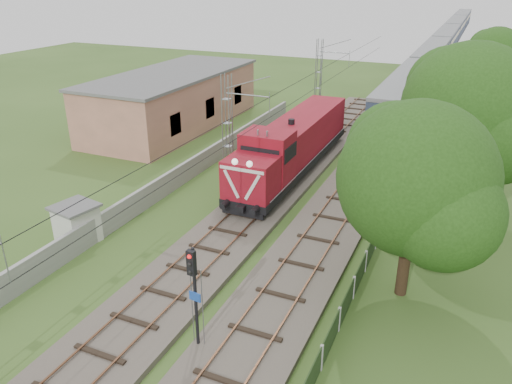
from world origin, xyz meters
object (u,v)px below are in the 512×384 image
at_px(locomotive, 293,144).
at_px(signal_post, 194,283).
at_px(coach_rake, 446,39).
at_px(relay_hut, 77,224).

xyz_separation_m(locomotive, signal_post, (3.16, -19.58, 0.91)).
height_order(coach_rake, signal_post, signal_post).
bearing_deg(signal_post, coach_rake, 88.80).
relative_size(coach_rake, signal_post, 25.58).
distance_m(locomotive, relay_hut, 16.40).
height_order(locomotive, coach_rake, locomotive).
relative_size(coach_rake, relay_hut, 47.20).
distance_m(coach_rake, relay_hut, 83.78).
distance_m(coach_rake, signal_post, 87.86).
bearing_deg(locomotive, signal_post, -80.84).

